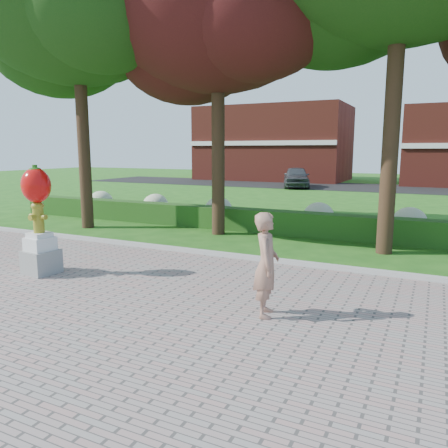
# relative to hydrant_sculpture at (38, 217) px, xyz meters

# --- Properties ---
(ground) EXTENTS (100.00, 100.00, 0.00)m
(ground) POSITION_rel_hydrant_sculpture_xyz_m (3.44, 0.31, -1.37)
(ground) COLOR #1E5515
(ground) RESTS_ON ground
(walkway) EXTENTS (40.00, 14.00, 0.04)m
(walkway) POSITION_rel_hydrant_sculpture_xyz_m (3.44, -3.69, -1.35)
(walkway) COLOR gray
(walkway) RESTS_ON ground
(curb) EXTENTS (40.00, 0.18, 0.15)m
(curb) POSITION_rel_hydrant_sculpture_xyz_m (3.44, 3.31, -1.29)
(curb) COLOR #ADADA5
(curb) RESTS_ON ground
(lawn_hedge) EXTENTS (24.00, 0.70, 0.80)m
(lawn_hedge) POSITION_rel_hydrant_sculpture_xyz_m (3.44, 7.31, -0.97)
(lawn_hedge) COLOR #184614
(lawn_hedge) RESTS_ON ground
(hydrangea_row) EXTENTS (20.10, 1.10, 0.99)m
(hydrangea_row) POSITION_rel_hydrant_sculpture_xyz_m (4.01, 8.31, -0.82)
(hydrangea_row) COLOR #ADBA8E
(hydrangea_row) RESTS_ON ground
(street) EXTENTS (50.00, 8.00, 0.02)m
(street) POSITION_rel_hydrant_sculpture_xyz_m (3.44, 28.31, -1.36)
(street) COLOR black
(street) RESTS_ON ground
(building_left) EXTENTS (14.00, 8.00, 7.00)m
(building_left) POSITION_rel_hydrant_sculpture_xyz_m (-6.56, 34.31, 2.13)
(building_left) COLOR maroon
(building_left) RESTS_ON ground
(tree_far_left) EXTENTS (9.00, 7.68, 11.66)m
(tree_far_left) POSITION_rel_hydrant_sculpture_xyz_m (-3.68, 5.40, 6.59)
(tree_far_left) COLOR black
(tree_far_left) RESTS_ON ground
(tree_mid_left) EXTENTS (8.25, 7.04, 10.69)m
(tree_mid_left) POSITION_rel_hydrant_sculpture_xyz_m (1.33, 6.39, 5.93)
(tree_mid_left) COLOR black
(tree_mid_left) RESTS_ON ground
(hydrant_sculpture) EXTENTS (0.76, 0.76, 2.51)m
(hydrant_sculpture) POSITION_rel_hydrant_sculpture_xyz_m (0.00, 0.00, 0.00)
(hydrant_sculpture) COLOR gray
(hydrant_sculpture) RESTS_ON walkway
(woman) EXTENTS (0.62, 0.76, 1.81)m
(woman) POSITION_rel_hydrant_sculpture_xyz_m (5.63, -0.18, -0.42)
(woman) COLOR #9F6F5B
(woman) RESTS_ON walkway
(parked_car) EXTENTS (3.30, 5.07, 1.61)m
(parked_car) POSITION_rel_hydrant_sculpture_xyz_m (-1.69, 25.98, -0.55)
(parked_car) COLOR #3C3F43
(parked_car) RESTS_ON street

